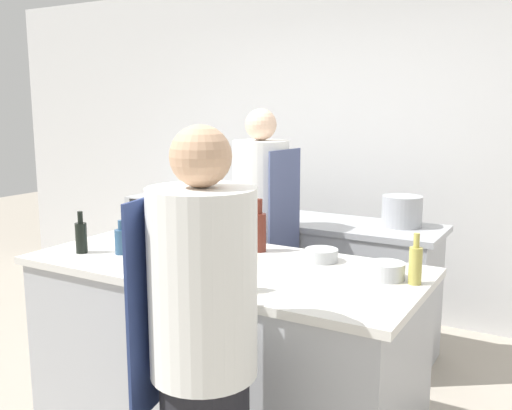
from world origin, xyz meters
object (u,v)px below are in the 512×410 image
(bottle_olive_oil, at_px, (161,226))
(stockpot, at_px, (402,211))
(bottle_cooking_oil, at_px, (236,273))
(bowl_prep_small, at_px, (321,255))
(bottle_sauce, at_px, (122,241))
(chef_at_prep_near, at_px, (203,357))
(bottle_water, at_px, (81,236))
(bottle_vinegar, at_px, (415,264))
(cup, at_px, (161,249))
(bottle_wine, at_px, (259,231))
(bowl_mixing_large, at_px, (387,271))
(oven_range, at_px, (182,244))
(chef_at_stove, at_px, (261,240))

(bottle_olive_oil, distance_m, stockpot, 1.61)
(bottle_cooking_oil, xyz_separation_m, bowl_prep_small, (0.13, 0.64, -0.05))
(bottle_olive_oil, xyz_separation_m, bottle_sauce, (0.02, -0.36, -0.01))
(chef_at_prep_near, relative_size, bottle_water, 7.22)
(bottle_vinegar, bearing_deg, bowl_prep_small, 164.72)
(cup, bearing_deg, chef_at_prep_near, -42.70)
(bottle_vinegar, height_order, cup, bottle_vinegar)
(chef_at_prep_near, bearing_deg, bottle_sauce, 44.99)
(bottle_cooking_oil, distance_m, stockpot, 1.74)
(bottle_wine, bearing_deg, bottle_olive_oil, -174.49)
(bowl_mixing_large, height_order, cup, same)
(bottle_sauce, bearing_deg, bottle_olive_oil, 93.33)
(bottle_sauce, bearing_deg, bowl_prep_small, 21.98)
(bottle_water, bearing_deg, bowl_mixing_large, 12.84)
(chef_at_prep_near, bearing_deg, bowl_prep_small, -11.58)
(oven_range, height_order, stockpot, stockpot)
(bottle_cooking_oil, bearing_deg, bottle_water, 172.76)
(chef_at_stove, xyz_separation_m, bottle_vinegar, (1.18, -0.67, 0.17))
(oven_range, bearing_deg, bottle_sauce, -61.41)
(chef_at_prep_near, relative_size, bowl_prep_small, 9.68)
(bottle_vinegar, distance_m, bottle_cooking_oil, 0.82)
(bottle_cooking_oil, relative_size, cup, 2.66)
(bottle_olive_oil, distance_m, cup, 0.39)
(chef_at_stove, height_order, cup, chef_at_stove)
(bottle_cooking_oil, bearing_deg, chef_at_prep_near, -73.76)
(bottle_vinegar, bearing_deg, bottle_sauce, -170.22)
(bowl_prep_small, bearing_deg, oven_range, 144.12)
(bowl_prep_small, bearing_deg, bowl_mixing_large, -18.99)
(chef_at_prep_near, bearing_deg, bottle_vinegar, -40.94)
(chef_at_prep_near, height_order, bottle_vinegar, chef_at_prep_near)
(oven_range, relative_size, stockpot, 3.44)
(bottle_olive_oil, distance_m, bottle_water, 0.49)
(bottle_water, bearing_deg, bottle_vinegar, 11.61)
(bottle_sauce, relative_size, bowl_prep_small, 1.08)
(bottle_wine, height_order, stockpot, bottle_wine)
(chef_at_prep_near, bearing_deg, bottle_cooking_oil, 4.69)
(oven_range, xyz_separation_m, stockpot, (2.16, -0.40, 0.58))
(bottle_cooking_oil, relative_size, stockpot, 0.81)
(bottle_wine, relative_size, bowl_prep_small, 1.71)
(chef_at_prep_near, relative_size, bottle_vinegar, 7.07)
(bottle_sauce, bearing_deg, stockpot, 52.65)
(stockpot, bearing_deg, bottle_cooking_oil, -98.21)
(bottle_cooking_oil, relative_size, bottle_sauce, 1.15)
(stockpot, bearing_deg, oven_range, 169.53)
(bottle_olive_oil, bearing_deg, bottle_sauce, -86.67)
(bottle_cooking_oil, height_order, bowl_prep_small, bottle_cooking_oil)
(bottle_wine, bearing_deg, bottle_water, -148.25)
(oven_range, relative_size, bowl_mixing_large, 5.44)
(bowl_mixing_large, distance_m, stockpot, 1.24)
(chef_at_prep_near, height_order, bottle_water, chef_at_prep_near)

